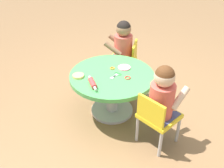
# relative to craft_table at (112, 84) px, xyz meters

# --- Properties ---
(ground_plane) EXTENTS (10.00, 10.00, 0.00)m
(ground_plane) POSITION_rel_craft_table_xyz_m (0.00, 0.00, -0.34)
(ground_plane) COLOR olive
(craft_table) EXTENTS (0.83, 0.83, 0.46)m
(craft_table) POSITION_rel_craft_table_xyz_m (0.00, 0.00, 0.00)
(craft_table) COLOR silver
(craft_table) RESTS_ON ground
(child_chair_left) EXTENTS (0.40, 0.40, 0.54)m
(child_chair_left) POSITION_rel_craft_table_xyz_m (-0.56, -0.22, -0.04)
(child_chair_left) COLOR #B7B7BC
(child_chair_left) RESTS_ON ground
(seated_child_left) EXTENTS (0.39, 0.43, 0.51)m
(seated_child_left) POSITION_rel_craft_table_xyz_m (-0.54, -0.25, 0.19)
(seated_child_left) COLOR #3F4772
(seated_child_left) RESTS_ON ground
(child_chair_right) EXTENTS (0.41, 0.41, 0.54)m
(child_chair_right) POSITION_rel_craft_table_xyz_m (0.49, -0.34, -0.04)
(child_chair_right) COLOR #B7B7BC
(child_chair_right) RESTS_ON ground
(seated_child_right) EXTENTS (0.41, 0.44, 0.51)m
(seated_child_right) POSITION_rel_craft_table_xyz_m (0.51, -0.31, 0.19)
(seated_child_right) COLOR #3F4772
(seated_child_right) RESTS_ON ground
(rolling_pin) EXTENTS (0.23, 0.05, 0.05)m
(rolling_pin) POSITION_rel_craft_table_xyz_m (-0.13, 0.23, 0.14)
(rolling_pin) COLOR #D83F3F
(rolling_pin) RESTS_ON craft_table
(craft_scissors) EXTENTS (0.12, 0.14, 0.01)m
(craft_scissors) POSITION_rel_craft_table_xyz_m (-0.03, -0.03, 0.12)
(craft_scissors) COLOR silver
(craft_scissors) RESTS_ON craft_table
(playdough_blob_0) EXTENTS (0.11, 0.11, 0.02)m
(playdough_blob_0) POSITION_rel_craft_table_xyz_m (0.06, 0.32, 0.13)
(playdough_blob_0) COLOR #F2CC72
(playdough_blob_0) RESTS_ON craft_table
(playdough_blob_1) EXTENTS (0.13, 0.13, 0.01)m
(playdough_blob_1) POSITION_rel_craft_table_xyz_m (0.07, -0.16, 0.12)
(playdough_blob_1) COLOR pink
(playdough_blob_1) RESTS_ON craft_table
(cookie_cutter_0) EXTENTS (0.06, 0.06, 0.01)m
(cookie_cutter_0) POSITION_rel_craft_table_xyz_m (-0.12, -0.12, 0.12)
(cookie_cutter_0) COLOR red
(cookie_cutter_0) RESTS_ON craft_table
(cookie_cutter_1) EXTENTS (0.05, 0.05, 0.01)m
(cookie_cutter_1) POSITION_rel_craft_table_xyz_m (0.10, -0.04, 0.12)
(cookie_cutter_1) COLOR orange
(cookie_cutter_1) RESTS_ON craft_table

